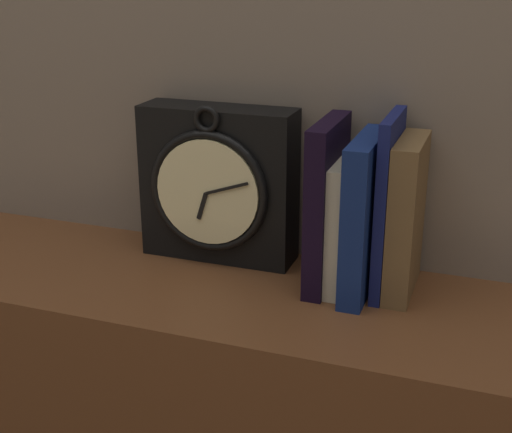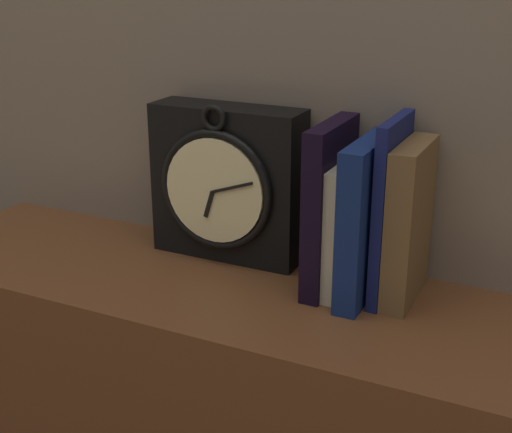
{
  "view_description": "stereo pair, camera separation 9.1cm",
  "coord_description": "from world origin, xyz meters",
  "px_view_note": "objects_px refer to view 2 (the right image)",
  "views": [
    {
      "loc": [
        0.29,
        -0.8,
        1.25
      ],
      "look_at": [
        0.0,
        0.0,
        0.93
      ],
      "focal_mm": 50.0,
      "sensor_mm": 36.0,
      "label": 1
    },
    {
      "loc": [
        0.37,
        -0.77,
        1.25
      ],
      "look_at": [
        0.0,
        0.0,
        0.93
      ],
      "focal_mm": 50.0,
      "sensor_mm": 36.0,
      "label": 2
    }
  ],
  "objects_px": {
    "book_slot1_cream": "(346,226)",
    "book_slot3_navy": "(391,210)",
    "clock": "(227,183)",
    "book_slot0_black": "(330,207)",
    "book_slot2_navy": "(366,220)",
    "book_slot4_brown": "(409,223)"
  },
  "relations": [
    {
      "from": "book_slot1_cream",
      "to": "book_slot3_navy",
      "type": "relative_size",
      "value": 0.74
    },
    {
      "from": "clock",
      "to": "book_slot0_black",
      "type": "relative_size",
      "value": 1.04
    },
    {
      "from": "clock",
      "to": "book_slot0_black",
      "type": "height_order",
      "value": "clock"
    },
    {
      "from": "book_slot1_cream",
      "to": "book_slot2_navy",
      "type": "distance_m",
      "value": 0.03
    },
    {
      "from": "book_slot1_cream",
      "to": "book_slot4_brown",
      "type": "relative_size",
      "value": 0.85
    },
    {
      "from": "book_slot3_navy",
      "to": "book_slot4_brown",
      "type": "bearing_deg",
      "value": 0.86
    },
    {
      "from": "clock",
      "to": "book_slot1_cream",
      "type": "distance_m",
      "value": 0.19
    },
    {
      "from": "book_slot2_navy",
      "to": "book_slot4_brown",
      "type": "relative_size",
      "value": 1.01
    },
    {
      "from": "clock",
      "to": "book_slot4_brown",
      "type": "bearing_deg",
      "value": -4.73
    },
    {
      "from": "book_slot3_navy",
      "to": "book_slot4_brown",
      "type": "xyz_separation_m",
      "value": [
        0.02,
        0.0,
        -0.01
      ]
    },
    {
      "from": "book_slot0_black",
      "to": "book_slot2_navy",
      "type": "bearing_deg",
      "value": -6.75
    },
    {
      "from": "clock",
      "to": "book_slot1_cream",
      "type": "bearing_deg",
      "value": -7.81
    },
    {
      "from": "clock",
      "to": "book_slot4_brown",
      "type": "xyz_separation_m",
      "value": [
        0.27,
        -0.02,
        -0.01
      ]
    },
    {
      "from": "book_slot2_navy",
      "to": "book_slot3_navy",
      "type": "bearing_deg",
      "value": 25.7
    },
    {
      "from": "book_slot3_navy",
      "to": "book_slot4_brown",
      "type": "distance_m",
      "value": 0.03
    },
    {
      "from": "book_slot2_navy",
      "to": "book_slot4_brown",
      "type": "distance_m",
      "value": 0.05
    },
    {
      "from": "clock",
      "to": "book_slot3_navy",
      "type": "distance_m",
      "value": 0.25
    },
    {
      "from": "book_slot0_black",
      "to": "book_slot3_navy",
      "type": "xyz_separation_m",
      "value": [
        0.08,
        0.01,
        0.01
      ]
    },
    {
      "from": "book_slot4_brown",
      "to": "book_slot3_navy",
      "type": "bearing_deg",
      "value": -179.14
    },
    {
      "from": "book_slot0_black",
      "to": "book_slot2_navy",
      "type": "relative_size",
      "value": 1.08
    },
    {
      "from": "book_slot2_navy",
      "to": "book_slot3_navy",
      "type": "relative_size",
      "value": 0.88
    },
    {
      "from": "book_slot2_navy",
      "to": "book_slot0_black",
      "type": "bearing_deg",
      "value": 173.25
    }
  ]
}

